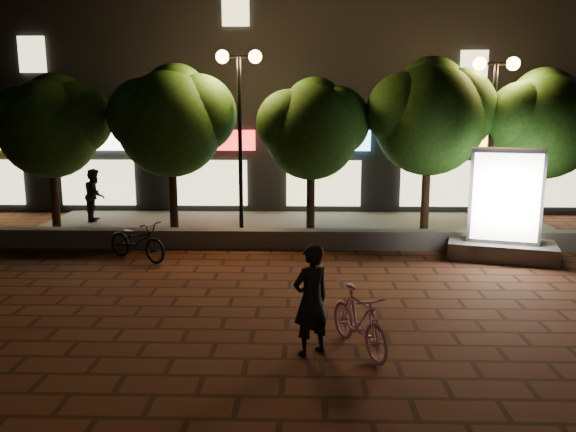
{
  "coord_description": "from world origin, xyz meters",
  "views": [
    {
      "loc": [
        0.26,
        -10.56,
        3.68
      ],
      "look_at": [
        -0.05,
        1.5,
        1.36
      ],
      "focal_mm": 34.84,
      "sensor_mm": 36.0,
      "label": 1
    }
  ],
  "objects_px": {
    "tree_far_right": "(545,120)",
    "street_lamp_left": "(239,96)",
    "tree_mid": "(313,125)",
    "tree_right": "(431,113)",
    "tree_left": "(173,117)",
    "rider": "(311,300)",
    "ad_kiosk": "(504,215)",
    "pedestrian": "(95,195)",
    "street_lamp_right": "(494,101)",
    "tree_far_left": "(51,123)",
    "scooter_pink": "(359,320)",
    "scooter_parked": "(137,240)"
  },
  "relations": [
    {
      "from": "tree_far_right",
      "to": "street_lamp_left",
      "type": "xyz_separation_m",
      "value": [
        -8.55,
        -0.26,
        0.66
      ]
    },
    {
      "from": "tree_far_right",
      "to": "tree_mid",
      "type": "bearing_deg",
      "value": -180.0
    },
    {
      "from": "tree_right",
      "to": "street_lamp_left",
      "type": "relative_size",
      "value": 0.98
    },
    {
      "from": "tree_left",
      "to": "tree_far_right",
      "type": "height_order",
      "value": "tree_left"
    },
    {
      "from": "tree_left",
      "to": "rider",
      "type": "distance_m",
      "value": 9.27
    },
    {
      "from": "tree_far_right",
      "to": "street_lamp_left",
      "type": "bearing_deg",
      "value": -178.24
    },
    {
      "from": "ad_kiosk",
      "to": "rider",
      "type": "xyz_separation_m",
      "value": [
        -4.83,
        -5.66,
        -0.25
      ]
    },
    {
      "from": "ad_kiosk",
      "to": "tree_mid",
      "type": "bearing_deg",
      "value": 153.09
    },
    {
      "from": "tree_far_right",
      "to": "tree_left",
      "type": "bearing_deg",
      "value": 180.0
    },
    {
      "from": "rider",
      "to": "pedestrian",
      "type": "relative_size",
      "value": 1.01
    },
    {
      "from": "tree_right",
      "to": "street_lamp_right",
      "type": "xyz_separation_m",
      "value": [
        1.64,
        -0.26,
        0.33
      ]
    },
    {
      "from": "street_lamp_right",
      "to": "tree_right",
      "type": "bearing_deg",
      "value": 170.9
    },
    {
      "from": "tree_left",
      "to": "tree_far_right",
      "type": "relative_size",
      "value": 1.03
    },
    {
      "from": "tree_far_left",
      "to": "tree_far_right",
      "type": "relative_size",
      "value": 0.97
    },
    {
      "from": "tree_far_right",
      "to": "ad_kiosk",
      "type": "bearing_deg",
      "value": -127.48
    },
    {
      "from": "tree_left",
      "to": "pedestrian",
      "type": "bearing_deg",
      "value": 150.41
    },
    {
      "from": "tree_far_right",
      "to": "pedestrian",
      "type": "distance_m",
      "value": 13.86
    },
    {
      "from": "tree_left",
      "to": "ad_kiosk",
      "type": "xyz_separation_m",
      "value": [
        8.68,
        -2.38,
        -2.34
      ]
    },
    {
      "from": "tree_right",
      "to": "scooter_pink",
      "type": "xyz_separation_m",
      "value": [
        -2.72,
        -7.91,
        -3.07
      ]
    },
    {
      "from": "tree_right",
      "to": "scooter_parked",
      "type": "xyz_separation_m",
      "value": [
        -7.66,
        -2.76,
        -3.07
      ]
    },
    {
      "from": "street_lamp_left",
      "to": "scooter_pink",
      "type": "height_order",
      "value": "street_lamp_left"
    },
    {
      "from": "street_lamp_right",
      "to": "pedestrian",
      "type": "xyz_separation_m",
      "value": [
        -11.98,
        1.99,
        -2.96
      ]
    },
    {
      "from": "tree_left",
      "to": "rider",
      "type": "bearing_deg",
      "value": -64.42
    },
    {
      "from": "tree_right",
      "to": "scooter_parked",
      "type": "distance_m",
      "value": 8.7
    },
    {
      "from": "tree_left",
      "to": "scooter_parked",
      "type": "distance_m",
      "value": 4.05
    },
    {
      "from": "scooter_pink",
      "to": "pedestrian",
      "type": "relative_size",
      "value": 0.97
    },
    {
      "from": "scooter_pink",
      "to": "tree_mid",
      "type": "bearing_deg",
      "value": 70.14
    },
    {
      "from": "tree_right",
      "to": "tree_far_right",
      "type": "relative_size",
      "value": 1.06
    },
    {
      "from": "street_lamp_right",
      "to": "scooter_pink",
      "type": "relative_size",
      "value": 3.02
    },
    {
      "from": "ad_kiosk",
      "to": "rider",
      "type": "distance_m",
      "value": 7.44
    },
    {
      "from": "scooter_pink",
      "to": "tree_right",
      "type": "bearing_deg",
      "value": 46.93
    },
    {
      "from": "tree_right",
      "to": "street_lamp_right",
      "type": "height_order",
      "value": "tree_right"
    },
    {
      "from": "street_lamp_right",
      "to": "street_lamp_left",
      "type": "bearing_deg",
      "value": 180.0
    },
    {
      "from": "street_lamp_left",
      "to": "street_lamp_right",
      "type": "relative_size",
      "value": 1.04
    },
    {
      "from": "ad_kiosk",
      "to": "scooter_parked",
      "type": "bearing_deg",
      "value": -177.58
    },
    {
      "from": "street_lamp_right",
      "to": "tree_far_right",
      "type": "bearing_deg",
      "value": 9.61
    },
    {
      "from": "tree_far_left",
      "to": "scooter_parked",
      "type": "xyz_separation_m",
      "value": [
        3.15,
        -2.76,
        -2.8
      ]
    },
    {
      "from": "tree_mid",
      "to": "street_lamp_left",
      "type": "distance_m",
      "value": 2.22
    },
    {
      "from": "scooter_pink",
      "to": "pedestrian",
      "type": "height_order",
      "value": "pedestrian"
    },
    {
      "from": "tree_far_right",
      "to": "pedestrian",
      "type": "height_order",
      "value": "tree_far_right"
    },
    {
      "from": "scooter_pink",
      "to": "ad_kiosk",
      "type": "bearing_deg",
      "value": 29.4
    },
    {
      "from": "street_lamp_right",
      "to": "scooter_parked",
      "type": "xyz_separation_m",
      "value": [
        -9.3,
        -2.49,
        -3.4
      ]
    },
    {
      "from": "tree_left",
      "to": "tree_right",
      "type": "distance_m",
      "value": 7.3
    },
    {
      "from": "tree_right",
      "to": "scooter_pink",
      "type": "relative_size",
      "value": 3.07
    },
    {
      "from": "tree_far_left",
      "to": "rider",
      "type": "xyz_separation_m",
      "value": [
        7.35,
        -8.03,
        -2.43
      ]
    },
    {
      "from": "tree_mid",
      "to": "rider",
      "type": "distance_m",
      "value": 8.37
    },
    {
      "from": "tree_far_left",
      "to": "scooter_pink",
      "type": "height_order",
      "value": "tree_far_left"
    },
    {
      "from": "scooter_parked",
      "to": "tree_left",
      "type": "bearing_deg",
      "value": 24.27
    },
    {
      "from": "street_lamp_left",
      "to": "tree_far_right",
      "type": "bearing_deg",
      "value": 1.76
    },
    {
      "from": "tree_mid",
      "to": "street_lamp_right",
      "type": "height_order",
      "value": "street_lamp_right"
    }
  ]
}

